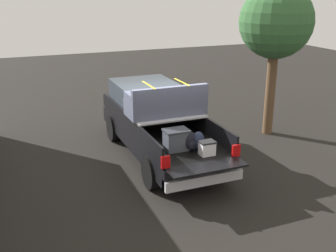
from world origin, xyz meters
TOP-DOWN VIEW (x-y plane):
  - ground_plane at (0.00, 0.00)m, footprint 40.00×40.00m
  - pickup_truck at (0.36, 0.00)m, footprint 6.05×2.07m
  - tree_background at (0.48, -4.00)m, footprint 2.27×2.27m

SIDE VIEW (x-z plane):
  - ground_plane at x=0.00m, z-range 0.00..0.00m
  - pickup_truck at x=0.36m, z-range -0.14..2.09m
  - tree_background at x=0.48m, z-range 1.19..5.94m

